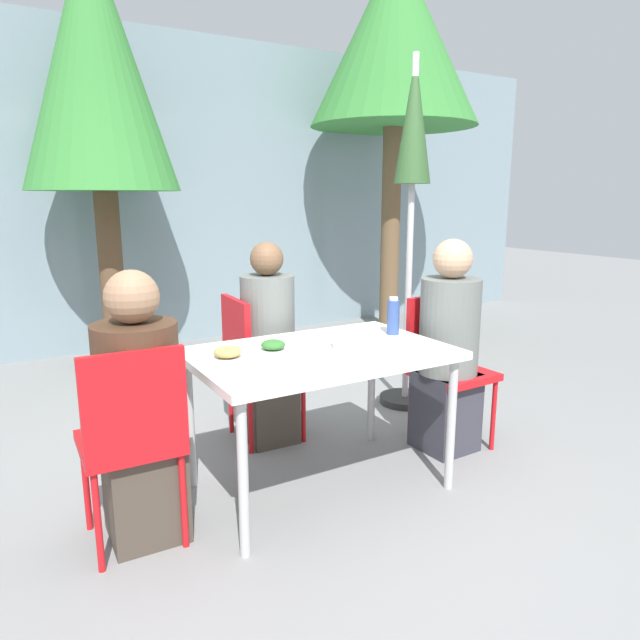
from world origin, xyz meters
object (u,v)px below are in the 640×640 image
object	(u,v)px
closed_umbrella	(413,162)
tree_behind_right	(95,65)
person_left	(140,416)
bottle	(393,316)
chair_left	(132,431)
person_far	(268,349)
tree_behind_left	(395,40)
chair_far	(253,357)
drinking_cup	(341,338)
salad_bowl	(382,344)
chair_right	(444,358)
person_right	(448,352)

from	to	relation	value
closed_umbrella	tree_behind_right	distance (m)	2.69
person_left	bottle	world-z (taller)	person_left
chair_left	person_far	world-z (taller)	person_far
person_far	tree_behind_left	distance (m)	3.87
person_left	tree_behind_right	bearing A→B (deg)	82.48
chair_far	chair_left	bearing A→B (deg)	-46.27
drinking_cup	tree_behind_left	xyz separation A→B (m)	(2.27, 2.61, 2.20)
bottle	salad_bowl	bearing A→B (deg)	-137.04
chair_far	drinking_cup	size ratio (longest dim) A/B	8.18
person_far	bottle	world-z (taller)	person_far
bottle	drinking_cup	bearing A→B (deg)	-163.59
chair_far	bottle	size ratio (longest dim) A/B	4.32
person_far	closed_umbrella	size ratio (longest dim) A/B	0.51
chair_right	chair_far	bearing A→B (deg)	-33.55
person_right	person_far	size ratio (longest dim) A/B	1.02
bottle	salad_bowl	size ratio (longest dim) A/B	1.39
chair_far	salad_bowl	xyz separation A→B (m)	(0.33, -0.84, 0.23)
person_left	bottle	xyz separation A→B (m)	(1.38, 0.06, 0.27)
person_right	tree_behind_left	distance (m)	3.80
person_right	tree_behind_right	size ratio (longest dim) A/B	0.35
person_right	tree_behind_right	xyz separation A→B (m)	(-1.32, 2.73, 1.90)
chair_right	bottle	size ratio (longest dim) A/B	4.32
chair_far	tree_behind_left	distance (m)	3.92
person_right	tree_behind_right	distance (m)	3.58
chair_right	tree_behind_right	distance (m)	3.57
tree_behind_left	chair_far	bearing A→B (deg)	-142.43
person_right	chair_far	xyz separation A→B (m)	(-0.92, 0.68, -0.06)
chair_left	closed_umbrella	xyz separation A→B (m)	(2.07, 0.81, 1.16)
chair_right	person_far	world-z (taller)	person_far
chair_right	salad_bowl	size ratio (longest dim) A/B	5.98
chair_far	person_far	world-z (taller)	person_far
person_left	chair_right	size ratio (longest dim) A/B	1.33
chair_left	person_left	bearing A→B (deg)	57.94
closed_umbrella	tree_behind_left	world-z (taller)	tree_behind_left
salad_bowl	person_left	bearing A→B (deg)	172.40
chair_left	chair_far	world-z (taller)	same
person_far	drinking_cup	world-z (taller)	person_far
chair_far	person_far	distance (m)	0.11
salad_bowl	tree_behind_right	bearing A→B (deg)	104.08
tree_behind_left	tree_behind_right	bearing A→B (deg)	176.15
closed_umbrella	bottle	xyz separation A→B (m)	(-0.64, -0.66, -0.86)
chair_right	bottle	bearing A→B (deg)	2.06
chair_left	bottle	bearing A→B (deg)	6.91
drinking_cup	tree_behind_right	xyz separation A→B (m)	(-0.55, 2.80, 1.71)
chair_right	salad_bowl	world-z (taller)	chair_right
person_far	person_right	bearing A→B (deg)	55.96
person_right	closed_umbrella	size ratio (longest dim) A/B	0.52
salad_bowl	tree_behind_right	world-z (taller)	tree_behind_right
person_right	salad_bowl	bearing A→B (deg)	13.48
chair_right	person_far	distance (m)	1.04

